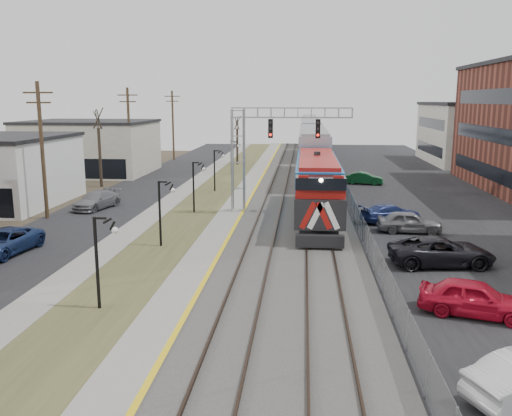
# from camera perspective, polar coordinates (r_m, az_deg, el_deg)

# --- Properties ---
(street_west) EXTENTS (7.00, 120.00, 0.04)m
(street_west) POSITION_cam_1_polar(r_m,az_deg,el_deg) (51.26, -13.21, 1.28)
(street_west) COLOR black
(street_west) RESTS_ON ground
(sidewalk) EXTENTS (2.00, 120.00, 0.08)m
(sidewalk) POSITION_cam_1_polar(r_m,az_deg,el_deg) (50.04, -8.31, 1.24)
(sidewalk) COLOR gray
(sidewalk) RESTS_ON ground
(grass_median) EXTENTS (4.00, 120.00, 0.06)m
(grass_median) POSITION_cam_1_polar(r_m,az_deg,el_deg) (49.44, -4.92, 1.18)
(grass_median) COLOR #424625
(grass_median) RESTS_ON ground
(platform) EXTENTS (2.00, 120.00, 0.24)m
(platform) POSITION_cam_1_polar(r_m,az_deg,el_deg) (48.99, -1.47, 1.24)
(platform) COLOR gray
(platform) RESTS_ON ground
(ballast_bed) EXTENTS (8.00, 120.00, 0.20)m
(ballast_bed) POSITION_cam_1_polar(r_m,az_deg,el_deg) (48.69, 4.39, 1.12)
(ballast_bed) COLOR #595651
(ballast_bed) RESTS_ON ground
(parking_lot) EXTENTS (16.00, 120.00, 0.04)m
(parking_lot) POSITION_cam_1_polar(r_m,az_deg,el_deg) (50.04, 18.26, 0.76)
(parking_lot) COLOR black
(parking_lot) RESTS_ON ground
(platform_edge) EXTENTS (0.24, 120.00, 0.01)m
(platform_edge) POSITION_cam_1_polar(r_m,az_deg,el_deg) (48.88, -0.44, 1.37)
(platform_edge) COLOR gold
(platform_edge) RESTS_ON platform
(track_near) EXTENTS (1.58, 120.00, 0.15)m
(track_near) POSITION_cam_1_polar(r_m,az_deg,el_deg) (48.72, 2.04, 1.36)
(track_near) COLOR #2D2119
(track_near) RESTS_ON ballast_bed
(track_far) EXTENTS (1.58, 120.00, 0.15)m
(track_far) POSITION_cam_1_polar(r_m,az_deg,el_deg) (48.67, 6.16, 1.29)
(track_far) COLOR #2D2119
(track_far) RESTS_ON ballast_bed
(train) EXTENTS (3.00, 85.85, 5.33)m
(train) POSITION_cam_1_polar(r_m,az_deg,el_deg) (75.08, 5.85, 6.85)
(train) COLOR #145EA8
(train) RESTS_ON ground
(signal_gantry) EXTENTS (9.00, 1.07, 8.15)m
(signal_gantry) POSITION_cam_1_polar(r_m,az_deg,el_deg) (41.16, 0.48, 6.99)
(signal_gantry) COLOR gray
(signal_gantry) RESTS_ON ground
(lampposts) EXTENTS (0.14, 62.14, 4.00)m
(lampposts) POSITION_cam_1_polar(r_m,az_deg,el_deg) (33.03, -9.96, -0.54)
(lampposts) COLOR black
(lampposts) RESTS_ON ground
(utility_poles) EXTENTS (0.28, 80.28, 10.00)m
(utility_poles) POSITION_cam_1_polar(r_m,az_deg,el_deg) (42.57, -21.57, 5.56)
(utility_poles) COLOR #4C3823
(utility_poles) RESTS_ON ground
(fence) EXTENTS (0.04, 120.00, 1.60)m
(fence) POSITION_cam_1_polar(r_m,az_deg,el_deg) (48.71, 9.35, 1.84)
(fence) COLOR gray
(fence) RESTS_ON ground
(bare_trees) EXTENTS (12.30, 42.30, 5.95)m
(bare_trees) POSITION_cam_1_polar(r_m,az_deg,el_deg) (54.93, -13.23, 4.76)
(bare_trees) COLOR #382D23
(bare_trees) RESTS_ON ground
(car_lot_a) EXTENTS (4.71, 3.03, 1.49)m
(car_lot_a) POSITION_cam_1_polar(r_m,az_deg,el_deg) (24.01, 22.02, -8.86)
(car_lot_a) COLOR #B10D24
(car_lot_a) RESTS_ON ground
(car_lot_c) EXTENTS (5.68, 3.02, 1.52)m
(car_lot_c) POSITION_cam_1_polar(r_m,az_deg,el_deg) (30.43, 18.94, -4.42)
(car_lot_c) COLOR black
(car_lot_c) RESTS_ON ground
(car_lot_d) EXTENTS (4.87, 3.47, 1.31)m
(car_lot_d) POSITION_cam_1_polar(r_m,az_deg,el_deg) (40.03, 14.00, -0.60)
(car_lot_d) COLOR navy
(car_lot_d) RESTS_ON ground
(car_lot_e) EXTENTS (4.30, 1.93, 1.43)m
(car_lot_e) POSITION_cam_1_polar(r_m,az_deg,el_deg) (37.28, 15.84, -1.47)
(car_lot_e) COLOR slate
(car_lot_e) RESTS_ON ground
(car_lot_f) EXTENTS (4.04, 2.06, 1.27)m
(car_lot_f) POSITION_cam_1_polar(r_m,az_deg,el_deg) (57.58, 11.34, 3.05)
(car_lot_f) COLOR #0C3D1C
(car_lot_f) RESTS_ON ground
(car_street_a) EXTENTS (2.98, 5.37, 1.42)m
(car_street_a) POSITION_cam_1_polar(r_m,az_deg,el_deg) (34.06, -25.02, -3.32)
(car_street_a) COLOR navy
(car_street_a) RESTS_ON ground
(car_street_b) EXTENTS (3.13, 5.17, 1.40)m
(car_street_b) POSITION_cam_1_polar(r_m,az_deg,el_deg) (45.62, -16.43, 0.76)
(car_street_b) COLOR slate
(car_street_b) RESTS_ON ground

